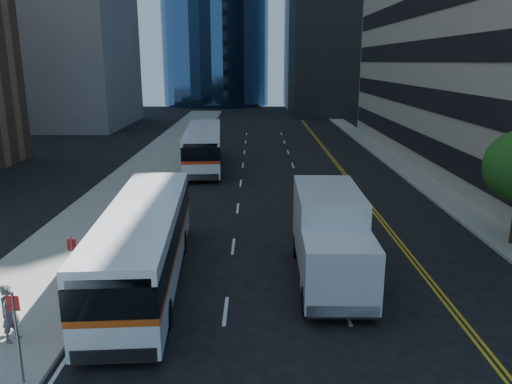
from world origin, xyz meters
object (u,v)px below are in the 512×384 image
Objects in this scene: bus_rear at (204,146)px; bus_front at (144,242)px; box_truck at (330,236)px; pedestrian at (10,313)px.

bus_front is at bearing -94.07° from bus_rear.
bus_rear is 21.95m from box_truck.
bus_rear is 6.89× the size of pedestrian.
bus_front reaches higher than pedestrian.
bus_rear reaches higher than pedestrian.
bus_front is at bearing -177.16° from box_truck.
pedestrian is at bearing -100.76° from bus_rear.
bus_front is 5.25m from pedestrian.
box_truck reaches higher than bus_front.
bus_front is 21.07m from bus_rear.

